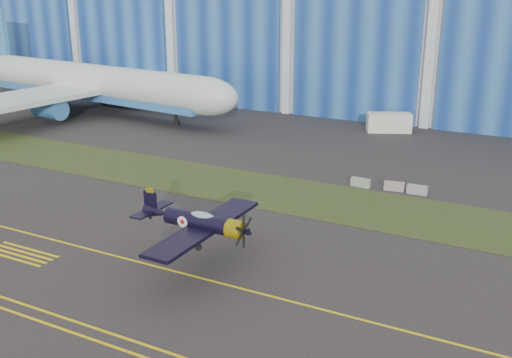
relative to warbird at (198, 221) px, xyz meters
The scene contains 13 objects.
ground 6.79m from the warbird, 38.22° to the left, with size 260.00×260.00×0.00m, color #322E2D.
grass_median 18.47m from the warbird, 75.60° to the left, with size 260.00×10.00×0.02m, color #475128.
hangar 76.31m from the warbird, 86.58° to the left, with size 220.00×45.70×30.00m.
taxiway_centreline 5.97m from the warbird, 17.88° to the right, with size 200.00×0.20×0.02m, color yellow.
edge_line_far 11.51m from the warbird, 65.65° to the right, with size 80.00×0.20×0.02m, color yellow.
hold_short_ladder 14.70m from the warbird, 161.36° to the right, with size 6.00×2.40×0.02m, color yellow, non-canonical shape.
warbird is the anchor object (origin of this frame).
jetliner 60.39m from the warbird, 139.12° to the left, with size 68.48×60.12×21.87m.
shipping_container 48.17m from the warbird, 89.27° to the left, with size 6.06×2.42×2.62m, color #E7EBCC.
cart 76.87m from the warbird, 141.83° to the left, with size 1.97×1.18×1.18m, color #EFCBF7.
barrier_a 23.89m from the warbird, 78.48° to the left, with size 2.00×0.60×0.90m, color #8EA089.
barrier_b 25.18m from the warbird, 71.04° to the left, with size 2.00×0.60×0.90m, color #A08F87.
barrier_c 26.04m from the warbird, 66.19° to the left, with size 2.00×0.60×0.90m, color #93949A.
Camera 1 is at (17.84, -37.07, 20.06)m, focal length 42.00 mm.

